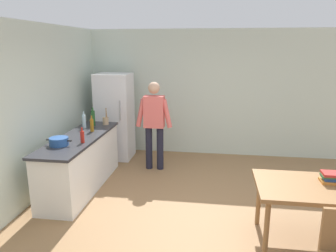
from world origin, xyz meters
The scene contains 14 objects.
ground_plane centered at (0.00, 0.00, 0.00)m, with size 14.00×14.00×0.00m, color #936D47.
wall_back centered at (0.00, 3.00, 1.35)m, with size 6.40×0.12×2.70m, color silver.
wall_left centered at (-2.60, 0.20, 1.35)m, with size 0.12×5.60×2.70m, color silver.
kitchen_counter centered at (-2.00, 0.80, 0.45)m, with size 0.64×2.20×0.90m.
refrigerator centered at (-1.90, 2.40, 0.90)m, with size 0.70×0.67×1.80m.
person centered at (-0.95, 1.85, 0.98)m, with size 0.70×0.22×1.70m.
dining_table centered at (1.40, -0.30, 0.67)m, with size 1.40×0.90×0.75m.
cooking_pot centered at (-2.10, 0.31, 0.96)m, with size 0.40×0.28×0.12m.
utensil_jar centered at (-1.85, 1.67, 0.98)m, with size 0.11×0.11×0.32m.
bottle_oil_amber centered at (-1.92, 1.15, 1.02)m, with size 0.06×0.06×0.28m.
bottle_water_clear centered at (-2.15, 1.37, 1.03)m, with size 0.07×0.07×0.30m.
bottle_wine_green centered at (-2.05, 1.57, 1.05)m, with size 0.08×0.08×0.34m.
bottle_sauce_red centered at (-1.81, 0.49, 1.00)m, with size 0.06×0.06×0.24m.
book_stack centered at (1.60, -0.17, 0.82)m, with size 0.28×0.21×0.13m.
Camera 1 is at (0.18, -3.99, 2.33)m, focal length 34.34 mm.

